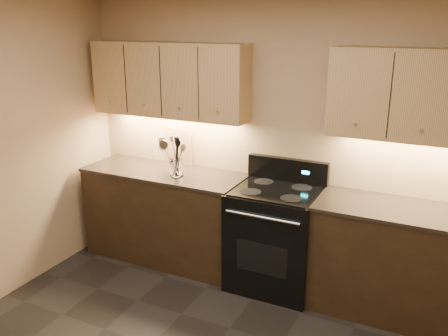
{
  "coord_description": "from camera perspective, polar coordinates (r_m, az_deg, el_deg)",
  "views": [
    {
      "loc": [
        1.37,
        -2.02,
        2.35
      ],
      "look_at": [
        -0.32,
        1.45,
        1.14
      ],
      "focal_mm": 38.0,
      "sensor_mm": 36.0,
      "label": 1
    }
  ],
  "objects": [
    {
      "name": "cutting_board",
      "position": [
        4.85,
        -5.51,
        2.64
      ],
      "size": [
        0.3,
        0.08,
        0.38
      ],
      "primitive_type": "cube",
      "rotation": [
        0.11,
        0.0,
        -0.06
      ],
      "color": "tan",
      "rests_on": "counter_left"
    },
    {
      "name": "black_turner",
      "position": [
        4.44,
        -5.85,
        1.41
      ],
      "size": [
        0.12,
        0.17,
        0.38
      ],
      "primitive_type": null,
      "rotation": [
        -0.23,
        -0.04,
        0.2
      ],
      "color": "black",
      "rests_on": "utensil_crock"
    },
    {
      "name": "upper_cab_left",
      "position": [
        4.63,
        -6.62,
        10.48
      ],
      "size": [
        1.6,
        0.3,
        0.7
      ],
      "primitive_type": "cube",
      "color": "tan",
      "rests_on": "wall_back"
    },
    {
      "name": "upper_cab_right",
      "position": [
        3.92,
        23.17,
        7.98
      ],
      "size": [
        1.44,
        0.3,
        0.7
      ],
      "primitive_type": "cube",
      "color": "tan",
      "rests_on": "wall_back"
    },
    {
      "name": "utensil_crock",
      "position": [
        4.5,
        -5.76,
        -0.04
      ],
      "size": [
        0.15,
        0.15,
        0.16
      ],
      "color": "white",
      "rests_on": "counter_left"
    },
    {
      "name": "wooden_spoon",
      "position": [
        4.47,
        -6.16,
        1.12
      ],
      "size": [
        0.16,
        0.11,
        0.32
      ],
      "primitive_type": null,
      "rotation": [
        -0.15,
        0.33,
        0.06
      ],
      "color": "tan",
      "rests_on": "utensil_crock"
    },
    {
      "name": "outlet_plate",
      "position": [
        4.98,
        -7.41,
        2.97
      ],
      "size": [
        0.08,
        0.01,
        0.12
      ],
      "primitive_type": "cube",
      "color": "#B2B5BA",
      "rests_on": "wall_back"
    },
    {
      "name": "wall_back",
      "position": [
        4.38,
        6.98,
        3.42
      ],
      "size": [
        4.0,
        0.04,
        2.6
      ],
      "primitive_type": "cube",
      "color": "tan",
      "rests_on": "ground"
    },
    {
      "name": "counter_right",
      "position": [
        4.18,
        20.85,
        -10.62
      ],
      "size": [
        1.46,
        0.62,
        0.93
      ],
      "color": "black",
      "rests_on": "ground"
    },
    {
      "name": "steel_spatula",
      "position": [
        4.46,
        -5.5,
        1.53
      ],
      "size": [
        0.19,
        0.12,
        0.39
      ],
      "primitive_type": null,
      "rotation": [
        0.02,
        -0.24,
        -0.26
      ],
      "color": "silver",
      "rests_on": "utensil_crock"
    },
    {
      "name": "stove",
      "position": [
        4.34,
        6.18,
        -8.18
      ],
      "size": [
        0.76,
        0.68,
        1.14
      ],
      "color": "black",
      "rests_on": "ground"
    },
    {
      "name": "steel_skimmer",
      "position": [
        4.43,
        -5.55,
        1.23
      ],
      "size": [
        0.24,
        0.14,
        0.36
      ],
      "primitive_type": null,
      "rotation": [
        0.05,
        -0.43,
        0.14
      ],
      "color": "silver",
      "rests_on": "utensil_crock"
    },
    {
      "name": "black_spoon",
      "position": [
        4.5,
        -5.73,
        1.5
      ],
      "size": [
        0.1,
        0.1,
        0.36
      ],
      "primitive_type": null,
      "rotation": [
        0.11,
        0.12,
        0.03
      ],
      "color": "black",
      "rests_on": "utensil_crock"
    },
    {
      "name": "counter_left",
      "position": [
        4.85,
        -7.02,
        -5.59
      ],
      "size": [
        1.62,
        0.62,
        0.93
      ],
      "color": "black",
      "rests_on": "ground"
    }
  ]
}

